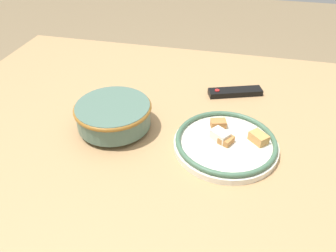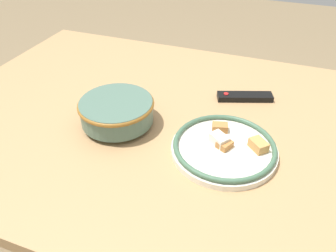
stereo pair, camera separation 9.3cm
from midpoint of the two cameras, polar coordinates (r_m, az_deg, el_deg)
name	(u,v)px [view 2 (the right image)]	position (r m, az deg, el deg)	size (l,w,h in m)	color
ground_plane	(176,250)	(1.55, 3.30, -20.85)	(8.00, 8.00, 0.00)	#7F6B4C
dining_table	(179,136)	(1.06, 4.51, -1.90)	(1.59, 1.06, 0.71)	tan
noodle_bowl	(117,111)	(0.98, -6.25, 2.55)	(0.23, 0.23, 0.08)	#4C6B5B
food_plate	(224,147)	(0.91, 12.70, -3.76)	(0.29, 0.29, 0.05)	silver
tv_remote	(245,97)	(1.16, 15.48, 4.85)	(0.19, 0.10, 0.02)	black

